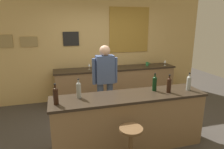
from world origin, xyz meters
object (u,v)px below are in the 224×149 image
at_px(wine_bottle_b, 79,89).
at_px(coffee_mug, 147,64).
at_px(bar_stool, 131,143).
at_px(wine_glass_b, 104,65).
at_px(wine_bottle_c, 155,83).
at_px(wine_glass_c, 165,61).
at_px(wine_bottle_e, 189,82).
at_px(wine_bottle_d, 169,85).
at_px(bartender, 105,79).
at_px(wine_glass_a, 89,65).
at_px(wine_bottle_a, 56,95).

xyz_separation_m(wine_bottle_b, coffee_mug, (2.10, 1.98, -0.11)).
bearing_deg(bar_stool, wine_glass_b, 84.20).
bearing_deg(wine_bottle_b, wine_bottle_c, -0.49).
distance_m(wine_glass_c, coffee_mug, 0.49).
height_order(wine_bottle_e, coffee_mug, wine_bottle_e).
distance_m(bar_stool, wine_bottle_e, 1.48).
bearing_deg(wine_glass_c, wine_bottle_d, -118.80).
height_order(bartender, wine_bottle_b, bartender).
bearing_deg(wine_bottle_e, wine_bottle_d, -178.06).
bearing_deg(wine_glass_b, wine_glass_a, 168.94).
xyz_separation_m(bartender, wine_bottle_a, (-0.96, -1.01, 0.12)).
height_order(bar_stool, coffee_mug, coffee_mug).
distance_m(wine_bottle_d, wine_glass_a, 2.34).
bearing_deg(wine_bottle_b, wine_bottle_a, -154.20).
distance_m(wine_glass_b, wine_glass_c, 1.71).
relative_size(wine_glass_c, coffee_mug, 1.24).
xyz_separation_m(bartender, wine_bottle_d, (0.84, -1.01, 0.12)).
xyz_separation_m(bar_stool, wine_glass_c, (1.97, 2.55, 0.55)).
distance_m(wine_bottle_e, coffee_mug, 2.14).
distance_m(wine_bottle_c, wine_bottle_d, 0.24).
height_order(wine_bottle_b, wine_glass_b, wine_bottle_b).
height_order(wine_bottle_a, wine_glass_c, wine_bottle_a).
xyz_separation_m(bartender, wine_glass_b, (0.24, 1.04, 0.07)).
height_order(bartender, wine_bottle_c, bartender).
bearing_deg(bar_stool, coffee_mug, 60.69).
height_order(wine_glass_a, wine_glass_c, same).
xyz_separation_m(wine_bottle_c, wine_bottle_e, (0.57, -0.13, 0.00)).
xyz_separation_m(bartender, bar_stool, (-0.02, -1.53, -0.48)).
distance_m(wine_bottle_a, wine_bottle_e, 2.19).
xyz_separation_m(wine_bottle_e, wine_glass_c, (0.73, 2.01, -0.05)).
height_order(wine_bottle_a, wine_bottle_b, same).
relative_size(wine_bottle_d, coffee_mug, 2.45).
height_order(wine_bottle_a, wine_bottle_e, same).
xyz_separation_m(wine_glass_a, coffee_mug, (1.61, 0.02, -0.06)).
xyz_separation_m(wine_bottle_d, coffee_mug, (0.64, 2.14, -0.11)).
relative_size(bar_stool, coffee_mug, 5.44).
bearing_deg(bar_stool, wine_bottle_d, 31.32).
xyz_separation_m(wine_bottle_c, coffee_mug, (0.82, 1.99, -0.11)).
height_order(wine_bottle_c, wine_bottle_d, same).
bearing_deg(wine_glass_c, wine_glass_a, 177.33).
height_order(wine_bottle_b, wine_bottle_d, same).
bearing_deg(bartender, wine_bottle_b, -126.19).
height_order(wine_bottle_c, wine_glass_b, wine_bottle_c).
bearing_deg(wine_bottle_d, wine_bottle_c, 141.65).
bearing_deg(wine_bottle_e, bartender, 141.02).
bearing_deg(wine_glass_c, wine_bottle_a, -145.08).
distance_m(bartender, wine_glass_a, 1.13).
relative_size(bar_stool, wine_bottle_b, 2.22).
height_order(bartender, wine_bottle_d, bartender).
distance_m(wine_glass_a, wine_glass_c, 2.09).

